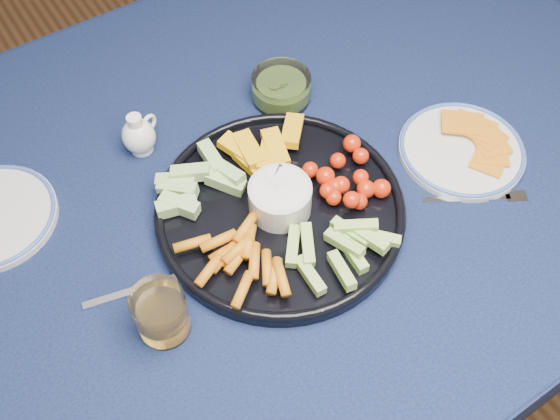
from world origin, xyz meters
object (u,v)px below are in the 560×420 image
dining_table (234,216)px  creamer_pitcher (139,135)px  juice_tumbler (162,315)px  crudite_platter (278,206)px  pickle_bowl (281,89)px  cheese_plate (462,148)px

dining_table → creamer_pitcher: creamer_pitcher is taller
juice_tumbler → crudite_platter: bearing=17.2°
dining_table → crudite_platter: (0.04, -0.09, 0.11)m
creamer_pitcher → pickle_bowl: (0.27, -0.03, -0.01)m
dining_table → juice_tumbler: juice_tumbler is taller
pickle_bowl → cheese_plate: bearing=-56.3°
juice_tumbler → dining_table: bearing=38.6°
cheese_plate → juice_tumbler: size_ratio=2.44×
cheese_plate → juice_tumbler: juice_tumbler is taller
juice_tumbler → pickle_bowl: bearing=36.8°
crudite_platter → pickle_bowl: bearing=55.6°
pickle_bowl → cheese_plate: (0.19, -0.28, -0.01)m
cheese_plate → pickle_bowl: bearing=123.7°
creamer_pitcher → pickle_bowl: creamer_pitcher is taller
creamer_pitcher → juice_tumbler: size_ratio=0.90×
dining_table → pickle_bowl: pickle_bowl is taller
dining_table → pickle_bowl: 0.25m
dining_table → cheese_plate: bearing=-22.7°
crudite_platter → cheese_plate: size_ratio=1.85×
creamer_pitcher → cheese_plate: bearing=-34.2°
crudite_platter → juice_tumbler: size_ratio=4.51×
crudite_platter → cheese_plate: (0.34, -0.07, -0.01)m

